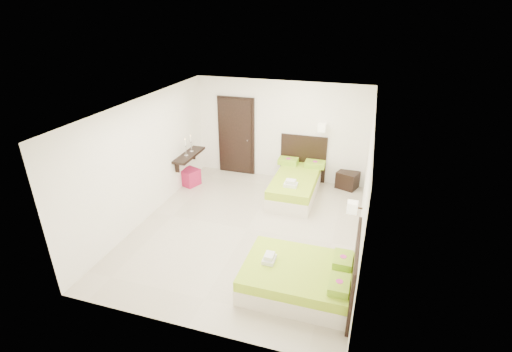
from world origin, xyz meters
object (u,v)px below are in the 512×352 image
(bed_double, at_px, (303,277))
(ottoman, at_px, (190,177))
(bed_single, at_px, (296,183))
(nightstand, at_px, (348,180))

(bed_double, distance_m, ottoman, 4.68)
(bed_double, bearing_deg, bed_single, 103.43)
(bed_single, bearing_deg, bed_double, -76.57)
(bed_single, xyz_separation_m, ottoman, (-2.74, -0.27, -0.09))
(bed_single, height_order, nightstand, bed_single)
(ottoman, bearing_deg, nightstand, 14.64)
(bed_single, relative_size, ottoman, 4.76)
(bed_single, distance_m, nightstand, 1.41)
(bed_double, distance_m, nightstand, 4.11)
(bed_double, relative_size, ottoman, 4.22)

